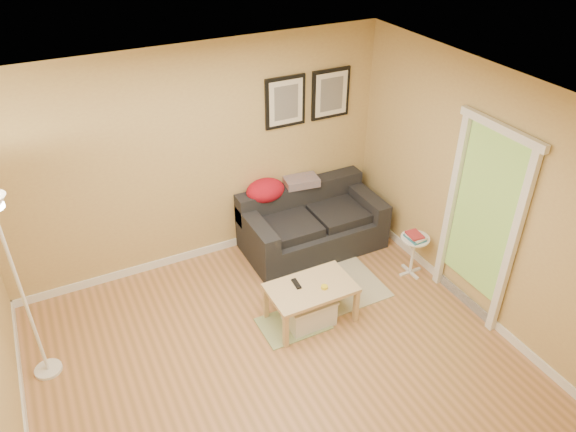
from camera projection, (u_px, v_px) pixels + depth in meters
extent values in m
plane|color=#B87D4F|center=(277.00, 362.00, 5.29)|extent=(4.50, 4.50, 0.00)
plane|color=white|center=(273.00, 110.00, 3.88)|extent=(4.50, 4.50, 0.00)
plane|color=tan|center=(198.00, 160.00, 6.09)|extent=(4.50, 0.00, 4.50)
plane|color=tan|center=(478.00, 195.00, 5.43)|extent=(0.00, 4.00, 4.00)
cube|color=white|center=(208.00, 250.00, 6.76)|extent=(4.50, 0.02, 0.10)
cube|color=white|center=(456.00, 291.00, 6.11)|extent=(0.02, 4.00, 0.10)
cube|color=beige|center=(328.00, 290.00, 6.18)|extent=(1.25, 0.85, 0.01)
cube|color=#668C4C|center=(293.00, 324.00, 5.73)|extent=(0.70, 0.50, 0.01)
cube|color=black|center=(296.00, 284.00, 5.58)|extent=(0.06, 0.16, 0.02)
cylinder|color=yellow|center=(324.00, 287.00, 5.53)|extent=(0.07, 0.07, 0.03)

